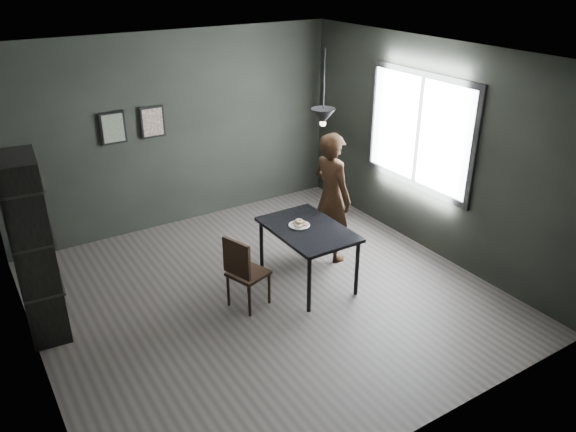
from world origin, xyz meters
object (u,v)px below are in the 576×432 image
white_plate (299,226)px  woman (332,197)px  pendant_lamp (323,116)px  wood_chair (243,269)px  shelf_unit (34,250)px  cafe_table (308,234)px

white_plate → woman: woman is taller
pendant_lamp → wood_chair: bearing=-171.5°
woman → shelf_unit: 3.56m
wood_chair → cafe_table: bearing=-13.8°
cafe_table → wood_chair: (-0.92, -0.08, -0.16)m
woman → shelf_unit: size_ratio=0.87×
cafe_table → white_plate: white_plate is taller
wood_chair → white_plate: bearing=-7.4°
white_plate → pendant_lamp: bearing=1.2°
white_plate → pendant_lamp: (0.31, 0.01, 1.29)m
shelf_unit → cafe_table: bearing=-7.5°
white_plate → woman: (0.69, 0.29, 0.11)m
cafe_table → shelf_unit: size_ratio=0.60×
cafe_table → pendant_lamp: (0.25, 0.10, 1.38)m
shelf_unit → pendant_lamp: size_ratio=2.30×
wood_chair → shelf_unit: (-2.00, 0.74, 0.48)m
white_plate → woman: bearing=22.9°
woman → pendant_lamp: (-0.37, -0.28, 1.19)m
cafe_table → pendant_lamp: size_ratio=1.39×
cafe_table → wood_chair: size_ratio=1.33×
pendant_lamp → woman: bearing=37.3°
white_plate → shelf_unit: shelf_unit is taller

